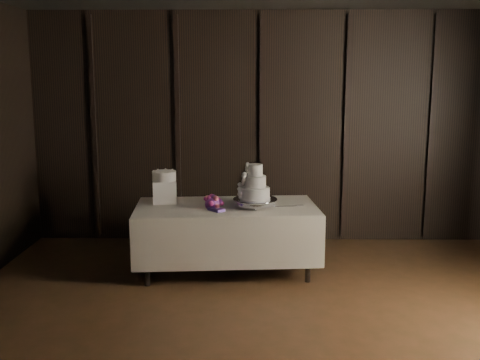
% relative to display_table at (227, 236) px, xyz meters
% --- Properties ---
extents(room, '(6.08, 7.08, 3.08)m').
position_rel_display_table_xyz_m(room, '(0.41, -2.18, 1.08)').
color(room, black).
rests_on(room, ground).
extents(display_table, '(2.07, 1.20, 0.76)m').
position_rel_display_table_xyz_m(display_table, '(0.00, 0.00, 0.00)').
color(display_table, beige).
rests_on(display_table, ground).
extents(cake_stand, '(0.64, 0.64, 0.09)m').
position_rel_display_table_xyz_m(cake_stand, '(0.32, -0.05, 0.39)').
color(cake_stand, silver).
rests_on(cake_stand, display_table).
extents(wedding_cake, '(0.35, 0.32, 0.38)m').
position_rel_display_table_xyz_m(wedding_cake, '(0.29, -0.06, 0.58)').
color(wedding_cake, white).
rests_on(wedding_cake, cake_stand).
extents(bouquet, '(0.48, 0.48, 0.19)m').
position_rel_display_table_xyz_m(bouquet, '(-0.15, -0.12, 0.41)').
color(bouquet, '#D15964').
rests_on(bouquet, display_table).
extents(box_pedestal, '(0.30, 0.30, 0.25)m').
position_rel_display_table_xyz_m(box_pedestal, '(-0.71, 0.17, 0.47)').
color(box_pedestal, white).
rests_on(box_pedestal, display_table).
extents(small_cake, '(0.28, 0.28, 0.11)m').
position_rel_display_table_xyz_m(small_cake, '(-0.71, 0.17, 0.65)').
color(small_cake, white).
rests_on(small_cake, box_pedestal).
extents(cake_knife, '(0.37, 0.07, 0.01)m').
position_rel_display_table_xyz_m(cake_knife, '(0.62, -0.04, 0.35)').
color(cake_knife, silver).
rests_on(cake_knife, display_table).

